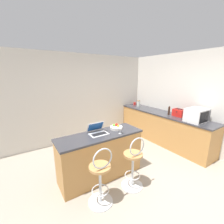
% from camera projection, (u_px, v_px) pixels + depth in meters
% --- Properties ---
extents(ground_plane, '(20.00, 20.00, 0.00)m').
position_uv_depth(ground_plane, '(139.00, 181.00, 2.90)').
color(ground_plane, gray).
extents(wall_back, '(12.00, 0.06, 2.60)m').
position_uv_depth(wall_back, '(84.00, 98.00, 4.61)').
color(wall_back, silver).
rests_on(wall_back, ground_plane).
extents(wall_right, '(0.06, 12.00, 2.60)m').
position_uv_depth(wall_right, '(206.00, 104.00, 3.74)').
color(wall_right, silver).
rests_on(wall_right, ground_plane).
extents(breakfast_bar, '(1.67, 0.57, 0.90)m').
position_uv_depth(breakfast_bar, '(101.00, 155.00, 2.97)').
color(breakfast_bar, '#B27C42').
rests_on(breakfast_bar, ground_plane).
extents(counter_right, '(0.66, 3.01, 0.90)m').
position_uv_depth(counter_right, '(161.00, 127.00, 4.57)').
color(counter_right, '#B27C42').
rests_on(counter_right, ground_plane).
extents(bar_stool_near, '(0.40, 0.40, 1.00)m').
position_uv_depth(bar_stool_near, '(101.00, 178.00, 2.31)').
color(bar_stool_near, silver).
rests_on(bar_stool_near, ground_plane).
extents(bar_stool_far, '(0.40, 0.40, 1.00)m').
position_uv_depth(bar_stool_far, '(133.00, 164.00, 2.66)').
color(bar_stool_far, silver).
rests_on(bar_stool_far, ground_plane).
extents(laptop, '(0.35, 0.31, 0.21)m').
position_uv_depth(laptop, '(97.00, 131.00, 2.89)').
color(laptop, silver).
rests_on(laptop, breakfast_bar).
extents(microwave, '(0.52, 0.39, 0.32)m').
position_uv_depth(microwave, '(197.00, 115.00, 3.59)').
color(microwave, silver).
rests_on(microwave, counter_right).
extents(toaster, '(0.23, 0.29, 0.20)m').
position_uv_depth(toaster, '(179.00, 113.00, 4.04)').
color(toaster, red).
rests_on(toaster, counter_right).
extents(mug_red, '(0.11, 0.09, 0.10)m').
position_uv_depth(mug_red, '(135.00, 104.00, 5.54)').
color(mug_red, red).
rests_on(mug_red, counter_right).
extents(storage_jar, '(0.11, 0.11, 0.21)m').
position_uv_depth(storage_jar, '(138.00, 103.00, 5.29)').
color(storage_jar, silver).
rests_on(storage_jar, counter_right).
extents(fruit_bowl, '(0.26, 0.26, 0.11)m').
position_uv_depth(fruit_bowl, '(116.00, 127.00, 3.13)').
color(fruit_bowl, silver).
rests_on(fruit_bowl, breakfast_bar).
extents(pepper_mill, '(0.06, 0.06, 0.25)m').
position_uv_depth(pepper_mill, '(169.00, 111.00, 4.19)').
color(pepper_mill, '#331E14').
rests_on(pepper_mill, counter_right).
extents(wine_glass_short, '(0.08, 0.08, 0.15)m').
position_uv_depth(wine_glass_short, '(120.00, 128.00, 2.86)').
color(wine_glass_short, silver).
rests_on(wine_glass_short, breakfast_bar).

